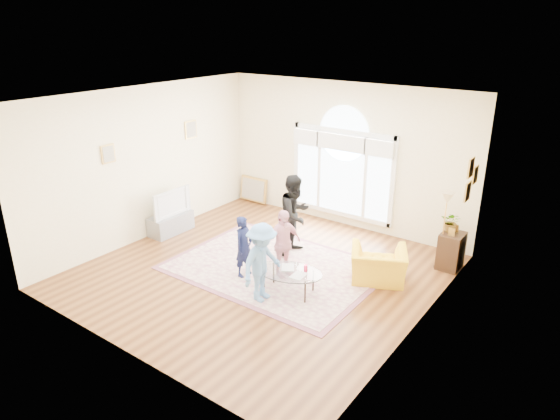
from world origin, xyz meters
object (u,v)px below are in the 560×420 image
Objects in this scene: area_rug at (275,267)px; tv_console at (171,223)px; armchair at (378,265)px; television at (169,202)px; coffee_table at (289,272)px.

tv_console is at bearing 179.80° from area_rug.
tv_console is 4.70m from armchair.
television reaches higher than armchair.
area_rug is 1.04m from coffee_table.
area_rug is at bearing -5.57° from armchair.
tv_console is 0.50m from television.
armchair is (1.78, 0.69, 0.30)m from area_rug.
area_rug is 3.75× the size of armchair.
television reaches higher than tv_console.
television reaches higher than coffee_table.
tv_console is at bearing 180.00° from television.
television is (0.01, 0.00, 0.50)m from tv_console.
tv_console is 0.99× the size of television.
television is 3.67m from coffee_table.
television is at bearing 0.00° from tv_console.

